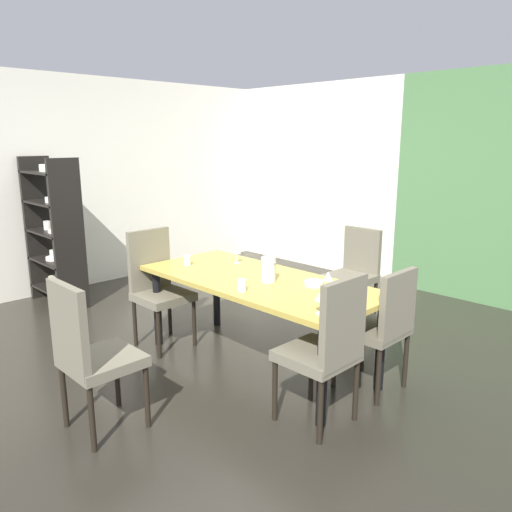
{
  "coord_description": "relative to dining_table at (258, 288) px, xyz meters",
  "views": [
    {
      "loc": [
        3.16,
        -2.61,
        1.85
      ],
      "look_at": [
        0.17,
        0.35,
        0.85
      ],
      "focal_mm": 35.0,
      "sensor_mm": 36.0,
      "label": 1
    }
  ],
  "objects": [
    {
      "name": "left_interior_panel",
      "position": [
        -3.24,
        -0.11,
        0.63
      ],
      "size": [
        0.1,
        6.25,
        2.59
      ],
      "primitive_type": "cube",
      "color": "silver",
      "rests_on": "ground_plane"
    },
    {
      "name": "chair_head_near",
      "position": [
        -0.04,
        -1.44,
        -0.11
      ],
      "size": [
        0.44,
        0.44,
        1.01
      ],
      "color": "#6A6451",
      "rests_on": "ground_plane"
    },
    {
      "name": "wine_glass_center",
      "position": [
        0.87,
        -0.3,
        0.19
      ],
      "size": [
        0.08,
        0.08,
        0.15
      ],
      "color": "silver",
      "rests_on": "dining_table"
    },
    {
      "name": "chair_right_far",
      "position": [
        0.95,
        0.33,
        -0.13
      ],
      "size": [
        0.44,
        0.44,
        0.94
      ],
      "rotation": [
        0.0,
        0.0,
        1.57
      ],
      "color": "#6A6451",
      "rests_on": "ground_plane"
    },
    {
      "name": "cup_near_shelf",
      "position": [
        0.16,
        -0.32,
        0.12
      ],
      "size": [
        0.07,
        0.07,
        0.09
      ],
      "primitive_type": "cylinder",
      "color": "silver",
      "rests_on": "dining_table"
    },
    {
      "name": "ground_plane",
      "position": [
        -0.43,
        -0.11,
        -0.68
      ],
      "size": [
        5.73,
        6.25,
        0.02
      ],
      "primitive_type": "cube",
      "color": "#29261F"
    },
    {
      "name": "dining_table",
      "position": [
        0.0,
        0.0,
        0.0
      ],
      "size": [
        2.08,
        0.9,
        0.74
      ],
      "color": "#B59C40",
      "rests_on": "ground_plane"
    },
    {
      "name": "chair_head_far",
      "position": [
        -0.05,
        1.44,
        -0.13
      ],
      "size": [
        0.44,
        0.45,
        0.96
      ],
      "rotation": [
        0.0,
        0.0,
        3.14
      ],
      "color": "#6A6451",
      "rests_on": "ground_plane"
    },
    {
      "name": "chair_left_near",
      "position": [
        -0.96,
        -0.33,
        -0.09
      ],
      "size": [
        0.45,
        0.44,
        1.05
      ],
      "rotation": [
        0.0,
        0.0,
        -1.57
      ],
      "color": "#6A6451",
      "rests_on": "ground_plane"
    },
    {
      "name": "cup_corner",
      "position": [
        -0.75,
        -0.14,
        0.12
      ],
      "size": [
        0.07,
        0.07,
        0.09
      ],
      "primitive_type": "cylinder",
      "color": "beige",
      "rests_on": "dining_table"
    },
    {
      "name": "back_panel_interior",
      "position": [
        -1.88,
        2.96,
        0.63
      ],
      "size": [
        2.83,
        0.1,
        2.59
      ],
      "primitive_type": "cube",
      "color": "silver",
      "rests_on": "ground_plane"
    },
    {
      "name": "display_shelf",
      "position": [
        -2.74,
        -0.49,
        0.16
      ],
      "size": [
        0.8,
        0.34,
        1.65
      ],
      "color": "black",
      "rests_on": "ground_plane"
    },
    {
      "name": "serving_bowl_near_window",
      "position": [
        0.44,
        0.17,
        0.1
      ],
      "size": [
        0.15,
        0.15,
        0.04
      ],
      "primitive_type": "cylinder",
      "color": "silver",
      "rests_on": "dining_table"
    },
    {
      "name": "wine_glass_left",
      "position": [
        0.58,
        0.15,
        0.18
      ],
      "size": [
        0.07,
        0.07,
        0.14
      ],
      "color": "silver",
      "rests_on": "dining_table"
    },
    {
      "name": "wine_glass_north",
      "position": [
        -0.5,
        0.23,
        0.19
      ],
      "size": [
        0.07,
        0.07,
        0.15
      ],
      "color": "silver",
      "rests_on": "dining_table"
    },
    {
      "name": "chair_right_near",
      "position": [
        0.95,
        -0.33,
        -0.1
      ],
      "size": [
        0.44,
        0.44,
        1.02
      ],
      "rotation": [
        0.0,
        0.0,
        1.57
      ],
      "color": "#6A6451",
      "rests_on": "ground_plane"
    },
    {
      "name": "pitcher_west",
      "position": [
        0.12,
        -0.0,
        0.18
      ],
      "size": [
        0.13,
        0.11,
        0.2
      ],
      "color": "#F4E1D0",
      "rests_on": "dining_table"
    }
  ]
}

